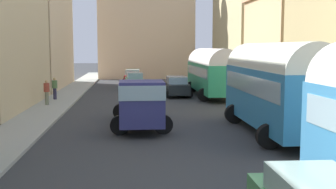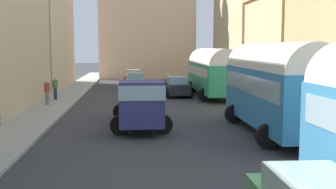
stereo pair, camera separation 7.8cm
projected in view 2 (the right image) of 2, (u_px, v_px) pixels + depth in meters
The scene contains 15 objects.
ground_plane at pixel (159, 102), 30.94m from camera, with size 154.00×154.00×0.00m, color #343638.
sidewalk_left at pixel (58, 102), 30.34m from camera, with size 2.50×70.00×0.14m, color #999E95.
sidewalk_right at pixel (255, 100), 31.53m from camera, with size 2.50×70.00×0.14m, color #A7A39F.
building_left_3 at pixel (37, 23), 40.77m from camera, with size 5.23×13.67×12.70m.
building_right_3 at pixel (289, 44), 34.56m from camera, with size 5.26×9.80×8.56m.
building_right_4 at pixel (244, 37), 47.36m from camera, with size 4.19×14.35×10.26m.
distant_church at pixel (147, 23), 55.47m from camera, with size 12.18×7.51×19.71m.
parked_bus_1 at pixel (274, 84), 19.43m from camera, with size 3.31×9.17×4.24m.
parked_bus_2 at pixel (212, 70), 34.24m from camera, with size 3.40×9.91×3.92m.
cargo_truck_0 at pixel (140, 104), 20.61m from camera, with size 2.96×6.97×2.50m.
car_0 at pixel (135, 81), 40.32m from camera, with size 2.38×4.06×1.61m.
car_1 at pixel (133, 76), 47.37m from camera, with size 2.43×4.04×1.52m.
car_3 at pixel (177, 86), 34.69m from camera, with size 2.35×4.34×1.63m.
pedestrian_0 at pixel (47, 92), 28.53m from camera, with size 0.46×0.46×1.82m.
pedestrian_1 at pixel (55, 88), 31.49m from camera, with size 0.46×0.46×1.77m.
Camera 2 is at (-1.85, -3.63, 4.03)m, focal length 45.11 mm.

